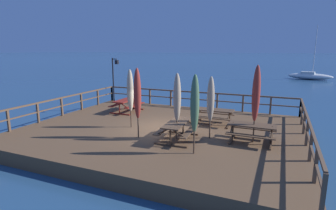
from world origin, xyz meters
name	(u,v)px	position (x,y,z in m)	size (l,w,h in m)	color
ground_plane	(162,139)	(0.00, 0.00, 0.00)	(600.00, 600.00, 0.00)	navy
wooden_deck	(162,134)	(0.00, 0.00, 0.30)	(13.02, 10.35, 0.60)	brown
railing_waterside_far	(193,97)	(0.00, 5.03, 1.34)	(12.82, 0.10, 1.09)	brown
railing_side_left	(61,103)	(-6.36, 0.00, 1.34)	(0.10, 10.15, 1.09)	brown
railing_side_right	(308,128)	(6.36, 0.00, 1.34)	(0.10, 10.15, 1.09)	brown
picnic_table_back_left	(127,103)	(-3.45, 2.39, 1.16)	(1.41, 2.04, 0.78)	maroon
picnic_table_mid_right	(252,129)	(4.29, -0.44, 1.16)	(1.93, 1.42, 0.78)	brown
picnic_table_mid_left	(177,127)	(1.32, -1.33, 1.17)	(1.49, 2.14, 0.78)	brown
picnic_table_mid_centre	(214,113)	(2.15, 1.73, 1.16)	(2.04, 1.44, 0.78)	brown
patio_umbrella_short_back	(211,99)	(2.55, -0.61, 2.32)	(0.32, 0.32, 2.70)	#4C3828
patio_umbrella_tall_back_left	(256,94)	(4.36, -0.42, 2.64)	(0.32, 0.32, 3.20)	#4C3828
patio_umbrella_short_mid	(177,98)	(1.31, -1.34, 2.42)	(0.32, 0.32, 2.86)	#4C3828
patio_umbrella_tall_mid_left	(137,94)	(-0.35, -1.74, 2.54)	(0.32, 0.32, 3.04)	#4C3828
patio_umbrella_tall_back_right	(130,91)	(-1.46, -0.47, 2.43)	(0.32, 0.32, 2.87)	#4C3828
patio_umbrella_short_front	(195,104)	(2.46, -2.57, 2.48)	(0.32, 0.32, 2.95)	#4C3828
lamp_post_hooked	(114,74)	(-5.63, 4.40, 2.71)	(0.65, 0.37, 3.20)	black
sailboat_distant	(310,76)	(8.99, 33.06, 0.51)	(6.21, 2.85, 7.72)	white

